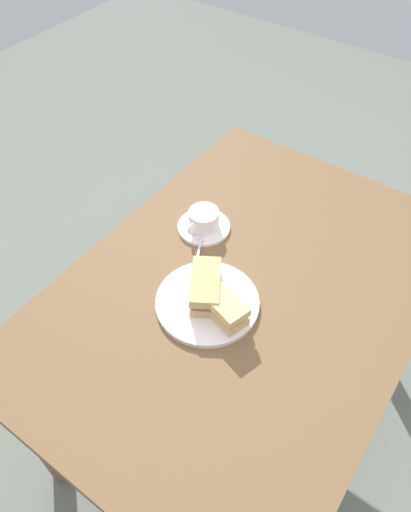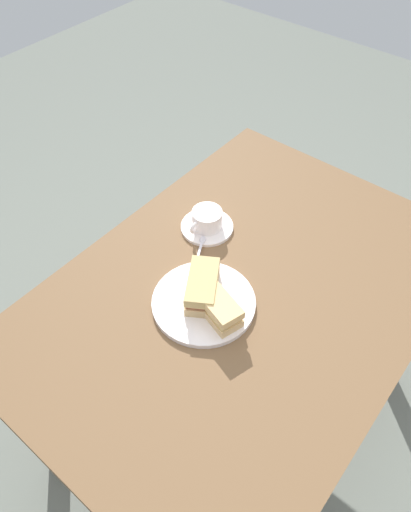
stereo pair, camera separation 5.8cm
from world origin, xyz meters
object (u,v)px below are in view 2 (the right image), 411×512
Objects in this scene: dining_table at (241,315)px; sandwich_back at (217,306)px; sandwich_front at (202,286)px; sandwich_plate at (204,302)px; coffee_saucer at (207,227)px; coffee_cup at (207,219)px; spoon at (201,245)px.

sandwich_back is at bearing -0.25° from dining_table.
sandwich_front reaches higher than dining_table.
sandwich_plate is 1.73× the size of coffee_saucer.
coffee_saucer is at bearing -143.56° from sandwich_front.
sandwich_back is at bearing 79.01° from sandwich_plate.
coffee_cup reaches higher than spoon.
spoon reaches higher than coffee_saucer.
coffee_cup is 1.20× the size of spoon.
sandwich_front is at bearing -36.62° from dining_table.
sandwich_front reaches higher than sandwich_plate.
sandwich_plate is at bearing -100.99° from sandwich_back.
sandwich_front is at bearing -110.06° from sandwich_back.
coffee_saucer is 0.08m from spoon.
dining_table is 0.19m from sandwich_back.
dining_table is 0.19m from sandwich_front.
dining_table is 7.95× the size of coffee_saucer.
sandwich_front reaches higher than coffee_saucer.
dining_table is 4.60× the size of sandwich_plate.
sandwich_plate is 1.62× the size of sandwich_front.
dining_table is at bearing 62.05° from coffee_cup.
dining_table is at bearing 75.78° from spoon.
sandwich_back is at bearing 48.73° from spoon.
sandwich_front is 0.18m from spoon.
dining_table is 8.09× the size of sandwich_back.
coffee_cup is at bearing -143.33° from sandwich_front.
sandwich_plate is 0.19m from spoon.
dining_table is 10.77× the size of coffee_cup.
sandwich_plate reaches higher than coffee_saucer.
sandwich_plate is 2.34× the size of coffee_cup.
coffee_cup is (-0.20, -0.15, -0.01)m from sandwich_front.
sandwich_plate reaches higher than dining_table.
coffee_saucer is at bearing -152.68° from spoon.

